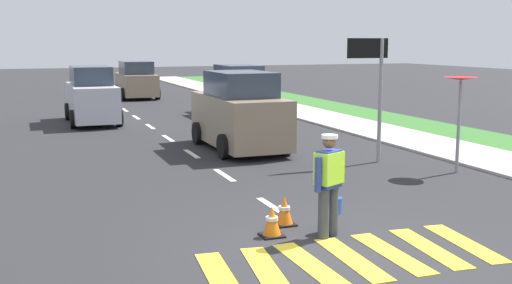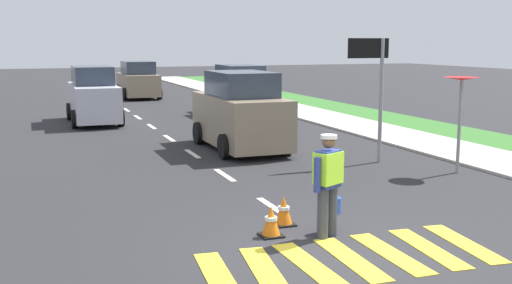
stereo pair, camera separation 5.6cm
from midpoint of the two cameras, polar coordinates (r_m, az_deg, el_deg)
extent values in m
plane|color=#28282B|center=(29.36, -11.89, 2.96)|extent=(96.00, 96.00, 0.00)
cube|color=#B2ADA3|center=(21.48, 12.21, 0.70)|extent=(2.40, 72.00, 0.14)
cube|color=#38722D|center=(22.86, 17.29, 1.00)|extent=(2.40, 72.00, 0.06)
cube|color=yellow|center=(8.47, -3.28, -12.31)|extent=(0.53, 1.92, 0.01)
cube|color=yellow|center=(8.67, 1.02, -11.77)|extent=(0.62, 1.93, 0.01)
cube|color=yellow|center=(8.92, 5.09, -11.19)|extent=(0.38, 1.90, 0.01)
cube|color=yellow|center=(9.21, 8.90, -10.59)|extent=(0.43, 1.91, 0.01)
cube|color=yellow|center=(9.54, 12.45, -10.00)|extent=(0.40, 1.91, 0.01)
cube|color=yellow|center=(9.90, 15.74, -9.41)|extent=(0.53, 1.92, 0.01)
cube|color=yellow|center=(10.30, 18.78, -8.83)|extent=(0.56, 1.93, 0.01)
cube|color=silver|center=(11.83, 1.65, -5.99)|extent=(0.14, 1.40, 0.01)
cube|color=silver|center=(14.58, -2.78, -3.08)|extent=(0.14, 1.40, 0.01)
cube|color=silver|center=(17.41, -5.78, -1.09)|extent=(0.14, 1.40, 0.01)
cube|color=silver|center=(20.28, -7.93, 0.34)|extent=(0.14, 1.40, 0.01)
cube|color=silver|center=(23.19, -9.54, 1.42)|extent=(0.14, 1.40, 0.01)
cube|color=silver|center=(26.12, -10.80, 2.25)|extent=(0.14, 1.40, 0.01)
cube|color=silver|center=(29.07, -11.80, 2.91)|extent=(0.14, 1.40, 0.01)
cube|color=silver|center=(32.02, -12.62, 3.46)|extent=(0.14, 1.40, 0.01)
cube|color=silver|center=(34.98, -13.30, 3.90)|extent=(0.14, 1.40, 0.01)
cube|color=silver|center=(37.95, -13.87, 4.28)|extent=(0.14, 1.40, 0.01)
cube|color=silver|center=(40.92, -14.36, 4.61)|extent=(0.14, 1.40, 0.01)
cube|color=silver|center=(43.90, -14.79, 4.89)|extent=(0.14, 1.40, 0.01)
cube|color=silver|center=(46.88, -15.16, 5.13)|extent=(0.14, 1.40, 0.01)
cube|color=silver|center=(49.86, -15.49, 5.34)|extent=(0.14, 1.40, 0.01)
cube|color=silver|center=(52.85, -15.78, 5.53)|extent=(0.14, 1.40, 0.01)
cube|color=silver|center=(55.83, -16.04, 5.70)|extent=(0.14, 1.40, 0.01)
cylinder|color=#383D4C|center=(9.94, 6.34, -6.60)|extent=(0.18, 0.18, 0.82)
cylinder|color=#383D4C|center=(10.12, 7.17, -6.32)|extent=(0.18, 0.18, 0.82)
cube|color=navy|center=(9.86, 6.84, -2.49)|extent=(0.46, 0.39, 0.60)
cube|color=#A5EA33|center=(9.86, 6.84, -2.37)|extent=(0.54, 0.45, 0.51)
cylinder|color=navy|center=(9.65, 5.84, -3.03)|extent=(0.11, 0.11, 0.55)
cylinder|color=navy|center=(10.10, 7.78, -2.53)|extent=(0.11, 0.11, 0.55)
sphere|color=brown|center=(9.78, 6.89, 0.04)|extent=(0.22, 0.22, 0.22)
cylinder|color=silver|center=(9.77, 6.89, 0.50)|extent=(0.26, 0.26, 0.06)
cylinder|color=#2347B7|center=(10.31, 7.31, -5.81)|extent=(0.26, 0.26, 0.26)
cylinder|color=gray|center=(15.46, 18.34, 1.29)|extent=(0.08, 0.08, 2.20)
cone|color=red|center=(15.36, 18.52, 5.55)|extent=(0.80, 0.80, 0.08)
cone|color=white|center=(15.37, 18.49, 5.57)|extent=(0.56, 0.56, 0.06)
cylinder|color=gray|center=(16.26, 11.54, 3.72)|extent=(0.10, 0.10, 3.20)
cube|color=white|center=(16.01, 10.41, 8.51)|extent=(1.10, 0.05, 0.44)
cube|color=black|center=(16.00, 10.43, 8.51)|extent=(1.16, 0.04, 0.50)
cube|color=black|center=(10.12, 1.55, -8.59)|extent=(0.36, 0.36, 0.03)
cone|color=orange|center=(10.05, 1.56, -7.21)|extent=(0.30, 0.30, 0.48)
cylinder|color=white|center=(10.04, 1.56, -7.08)|extent=(0.20, 0.20, 0.06)
cube|color=black|center=(10.72, 2.71, -7.57)|extent=(0.36, 0.36, 0.03)
cone|color=orange|center=(10.65, 2.72, -6.24)|extent=(0.30, 0.30, 0.49)
cylinder|color=white|center=(10.65, 2.72, -6.11)|extent=(0.20, 0.20, 0.06)
cube|color=gray|center=(17.98, -1.38, 2.08)|extent=(1.75, 4.24, 1.39)
cube|color=#2D3847|center=(17.78, -1.28, 5.38)|extent=(1.54, 2.33, 0.70)
cylinder|color=black|center=(19.03, -5.22, 0.83)|extent=(0.22, 0.68, 0.68)
cylinder|color=black|center=(19.57, -0.15, 1.10)|extent=(0.22, 0.68, 0.68)
cylinder|color=black|center=(16.54, -2.82, -0.42)|extent=(0.22, 0.68, 0.68)
cylinder|color=black|center=(17.16, 2.89, -0.07)|extent=(0.22, 0.68, 0.68)
cube|color=silver|center=(26.48, -1.51, 4.25)|extent=(1.67, 4.39, 1.26)
cube|color=#2D3847|center=(26.31, -1.44, 6.36)|extent=(1.47, 2.41, 0.70)
cylinder|color=black|center=(27.56, -4.10, 3.45)|extent=(0.22, 0.68, 0.68)
cylinder|color=black|center=(28.08, -0.76, 3.58)|extent=(0.22, 0.68, 0.68)
cylinder|color=black|center=(24.97, -2.34, 2.86)|extent=(0.22, 0.68, 0.68)
cylinder|color=black|center=(25.55, 1.30, 3.01)|extent=(0.22, 0.68, 0.68)
cube|color=gray|center=(35.15, -10.77, 5.25)|extent=(1.80, 4.06, 1.16)
cube|color=#2D3847|center=(35.00, -10.79, 6.75)|extent=(1.59, 2.23, 0.70)
cylinder|color=black|center=(36.28, -12.53, 4.65)|extent=(0.22, 0.68, 0.68)
cylinder|color=black|center=(36.57, -9.66, 4.77)|extent=(0.22, 0.68, 0.68)
cylinder|color=black|center=(33.79, -11.93, 4.34)|extent=(0.22, 0.68, 0.68)
cylinder|color=black|center=(34.11, -8.86, 4.48)|extent=(0.22, 0.68, 0.68)
cube|color=silver|center=(24.66, -14.69, 3.63)|extent=(1.60, 4.29, 1.30)
cube|color=#2D3847|center=(24.70, -14.81, 5.97)|extent=(1.41, 2.36, 0.70)
cylinder|color=black|center=(23.50, -12.31, 2.26)|extent=(0.22, 0.68, 0.68)
cylinder|color=black|center=(23.33, -16.31, 2.05)|extent=(0.22, 0.68, 0.68)
cylinder|color=black|center=(26.12, -13.15, 2.91)|extent=(0.22, 0.68, 0.68)
cylinder|color=black|center=(25.97, -16.75, 2.72)|extent=(0.22, 0.68, 0.68)
camera|label=1|loc=(0.03, -89.87, 0.02)|focal=43.37mm
camera|label=2|loc=(0.03, 90.13, -0.02)|focal=43.37mm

